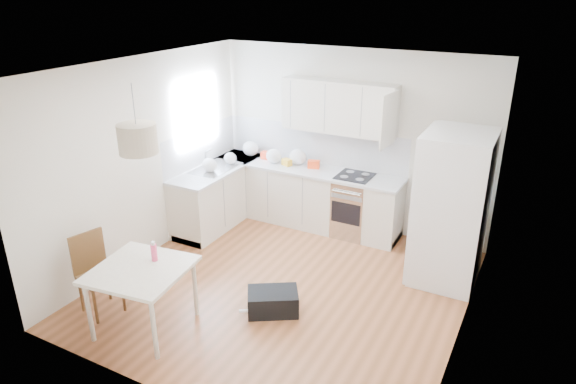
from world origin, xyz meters
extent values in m
plane|color=brown|center=(0.00, 0.00, 0.00)|extent=(4.20, 4.20, 0.00)
plane|color=white|center=(0.00, 0.00, 2.70)|extent=(4.20, 4.20, 0.00)
plane|color=silver|center=(0.00, 2.10, 1.35)|extent=(4.20, 0.00, 4.20)
plane|color=silver|center=(-2.10, 0.00, 1.35)|extent=(0.00, 4.20, 4.20)
plane|color=silver|center=(2.10, 0.00, 1.35)|extent=(0.00, 4.20, 4.20)
cube|color=#BFE0F9|center=(-2.09, 1.15, 1.75)|extent=(0.02, 1.00, 1.00)
cube|color=beige|center=(-0.60, 1.80, 0.44)|extent=(3.00, 0.60, 0.88)
cube|color=beige|center=(-1.80, 1.20, 0.44)|extent=(0.60, 1.80, 0.88)
cube|color=silver|center=(-0.60, 1.80, 0.90)|extent=(3.02, 0.64, 0.04)
cube|color=silver|center=(-1.80, 1.20, 0.90)|extent=(0.64, 1.82, 0.04)
cube|color=silver|center=(-0.60, 2.09, 1.21)|extent=(3.00, 0.01, 0.58)
cube|color=silver|center=(-2.09, 1.20, 1.21)|extent=(0.01, 1.80, 0.58)
cube|color=beige|center=(-0.15, 1.94, 1.88)|extent=(1.70, 0.32, 0.75)
cube|color=beige|center=(-0.97, -1.41, 0.73)|extent=(1.06, 1.06, 0.04)
cylinder|color=beige|center=(-1.31, -1.85, 0.35)|extent=(0.05, 0.05, 0.71)
cylinder|color=beige|center=(-0.52, -1.75, 0.35)|extent=(0.05, 0.05, 0.71)
cylinder|color=beige|center=(-1.41, -1.06, 0.35)|extent=(0.05, 0.05, 0.71)
cylinder|color=beige|center=(-0.62, -0.96, 0.35)|extent=(0.05, 0.05, 0.71)
cylinder|color=#E74069|center=(-0.94, -1.21, 0.86)|extent=(0.08, 0.08, 0.23)
cube|color=black|center=(0.12, -0.51, 0.13)|extent=(0.68, 0.62, 0.26)
cylinder|color=beige|center=(-0.80, -1.40, 2.18)|extent=(0.43, 0.43, 0.28)
ellipsoid|color=white|center=(-1.65, 1.91, 1.04)|extent=(0.27, 0.23, 0.24)
ellipsoid|color=white|center=(-1.13, 1.77, 1.03)|extent=(0.25, 0.21, 0.23)
ellipsoid|color=white|center=(-0.77, 1.88, 1.04)|extent=(0.27, 0.23, 0.24)
ellipsoid|color=white|center=(-1.71, 1.42, 1.01)|extent=(0.20, 0.17, 0.18)
ellipsoid|color=white|center=(-1.78, 0.97, 1.03)|extent=(0.23, 0.20, 0.21)
cube|color=#F94316|center=(-0.48, 1.84, 0.98)|extent=(0.20, 0.15, 0.12)
cube|color=gold|center=(-0.90, 1.76, 0.97)|extent=(0.18, 0.15, 0.10)
cube|color=red|center=(-1.32, 1.88, 0.98)|extent=(0.17, 0.11, 0.12)
camera|label=1|loc=(2.60, -4.82, 3.54)|focal=32.00mm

